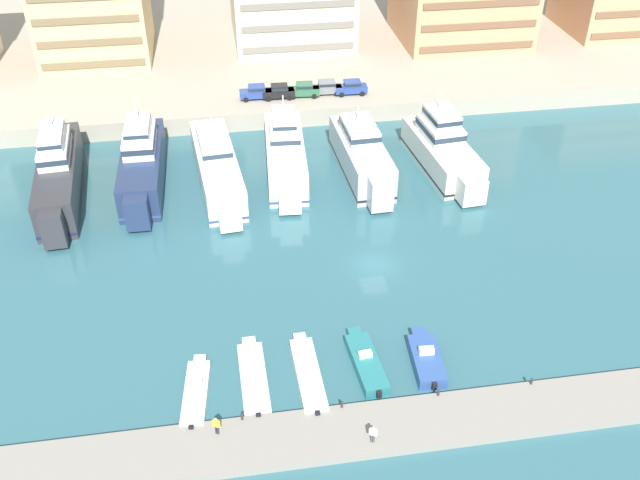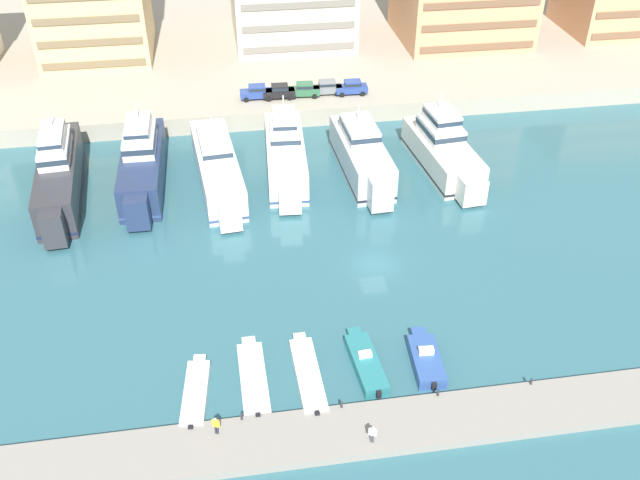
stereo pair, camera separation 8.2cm
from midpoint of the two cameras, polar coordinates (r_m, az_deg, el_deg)
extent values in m
plane|color=#336670|center=(67.20, 4.44, -1.97)|extent=(400.00, 400.00, 0.00)
cube|color=#ADA38E|center=(123.19, -2.31, 16.82)|extent=(180.00, 70.00, 2.29)
cube|color=gray|center=(53.65, 9.03, -14.14)|extent=(120.00, 4.62, 0.64)
cube|color=#333338|center=(81.00, -20.06, 4.69)|extent=(5.18, 18.22, 4.16)
cube|color=#333338|center=(72.59, -20.53, 0.87)|extent=(2.26, 2.08, 3.53)
cube|color=#192347|center=(81.66, -19.87, 3.88)|extent=(5.23, 18.41, 0.24)
cube|color=white|center=(80.84, -20.42, 6.92)|extent=(3.56, 7.76, 1.64)
cube|color=#233342|center=(80.77, -20.45, 7.03)|extent=(3.61, 7.83, 0.59)
cube|color=white|center=(80.22, -20.63, 7.81)|extent=(2.78, 6.05, 1.20)
cube|color=#233342|center=(80.17, -20.65, 7.89)|extent=(2.81, 6.11, 0.43)
cylinder|color=silver|center=(80.60, -20.80, 9.11)|extent=(0.16, 0.16, 1.80)
cube|color=#333338|center=(89.71, -19.59, 7.19)|extent=(3.34, 1.14, 0.20)
cube|color=navy|center=(80.68, -13.95, 5.64)|extent=(4.45, 16.27, 3.85)
cube|color=navy|center=(72.92, -14.37, 2.19)|extent=(2.35, 2.14, 3.27)
cube|color=#334C7F|center=(81.29, -13.82, 4.88)|extent=(4.50, 16.43, 0.24)
cube|color=white|center=(80.43, -14.18, 7.80)|extent=(3.39, 6.86, 1.78)
cube|color=#233342|center=(80.35, -14.20, 7.92)|extent=(3.43, 6.92, 0.64)
cube|color=white|center=(79.77, -14.33, 8.74)|extent=(2.64, 5.35, 1.20)
cube|color=#233342|center=(79.72, -14.35, 8.82)|extent=(2.67, 5.40, 0.43)
cylinder|color=silver|center=(80.05, -14.44, 10.02)|extent=(0.16, 0.16, 1.80)
cube|color=navy|center=(88.58, -13.54, 7.90)|extent=(3.59, 0.95, 0.20)
cube|color=white|center=(79.29, -8.18, 5.71)|extent=(5.56, 17.56, 3.57)
cube|color=white|center=(71.13, -7.21, 2.06)|extent=(2.40, 2.21, 3.04)
cube|color=#334C7F|center=(79.87, -8.11, 4.99)|extent=(5.61, 17.73, 0.24)
cube|color=white|center=(79.21, -8.45, 7.74)|extent=(3.79, 7.50, 1.48)
cube|color=#233342|center=(79.14, -8.46, 7.83)|extent=(3.83, 7.58, 0.53)
cylinder|color=silver|center=(79.44, -8.65, 9.14)|extent=(0.16, 0.16, 1.80)
cube|color=white|center=(87.64, -8.90, 8.12)|extent=(3.51, 1.20, 0.20)
cube|color=white|center=(80.69, -2.74, 6.68)|extent=(5.18, 15.58, 3.73)
cube|color=white|center=(73.23, -2.40, 3.49)|extent=(2.42, 2.23, 3.17)
cube|color=#334C7F|center=(81.28, -2.71, 5.93)|extent=(5.23, 15.73, 0.24)
cube|color=white|center=(80.47, -2.83, 8.71)|extent=(3.67, 6.64, 1.51)
cube|color=#233342|center=(80.40, -2.83, 8.81)|extent=(3.72, 6.71, 0.55)
cube|color=white|center=(79.85, -2.86, 9.60)|extent=(2.86, 5.18, 1.27)
cube|color=#233342|center=(79.79, -2.86, 9.68)|extent=(2.90, 5.23, 0.46)
cylinder|color=silver|center=(80.06, -2.93, 10.89)|extent=(0.16, 0.16, 1.80)
cube|color=white|center=(88.25, -2.99, 8.75)|extent=(3.59, 1.14, 0.20)
cube|color=silver|center=(80.39, 3.36, 6.63)|extent=(4.92, 14.29, 3.95)
cube|color=silver|center=(73.70, 4.90, 3.72)|extent=(2.45, 2.25, 3.36)
cube|color=black|center=(81.02, 3.33, 5.84)|extent=(4.97, 14.43, 0.24)
cube|color=white|center=(79.98, 3.24, 8.76)|extent=(3.61, 6.07, 1.67)
cube|color=#233342|center=(79.90, 3.25, 8.86)|extent=(3.65, 6.13, 0.60)
cylinder|color=silver|center=(79.98, 3.13, 10.15)|extent=(0.16, 0.16, 1.80)
cube|color=silver|center=(87.22, 2.12, 8.48)|extent=(3.68, 1.06, 0.20)
cube|color=silver|center=(82.72, 9.77, 6.79)|extent=(6.09, 14.27, 3.30)
cube|color=silver|center=(76.46, 12.05, 3.98)|extent=(2.86, 2.64, 2.80)
cube|color=black|center=(83.24, 9.70, 6.14)|extent=(6.15, 14.41, 0.24)
cube|color=white|center=(82.40, 9.67, 8.66)|extent=(4.28, 6.16, 1.75)
cube|color=#233342|center=(82.32, 9.68, 8.77)|extent=(4.33, 6.22, 0.63)
cube|color=white|center=(81.69, 9.78, 9.67)|extent=(3.34, 4.80, 1.48)
cube|color=#233342|center=(81.63, 9.79, 9.77)|extent=(3.38, 4.85, 0.53)
cylinder|color=silver|center=(81.72, 9.66, 10.97)|extent=(0.16, 0.16, 1.80)
cube|color=silver|center=(89.04, 7.91, 8.62)|extent=(4.15, 1.28, 0.20)
cube|color=white|center=(55.40, -9.88, -12.09)|extent=(2.41, 6.49, 0.78)
cube|color=white|center=(57.81, -9.55, -9.51)|extent=(1.03, 0.88, 0.66)
cube|color=silver|center=(55.26, -9.90, -11.28)|extent=(1.01, 0.70, 0.48)
cube|color=#283847|center=(55.40, -9.88, -11.02)|extent=(0.87, 0.17, 0.29)
cube|color=black|center=(53.11, -10.24, -14.65)|extent=(0.39, 0.32, 0.60)
cube|color=white|center=(55.92, -5.31, -11.05)|extent=(2.08, 7.33, 0.72)
cube|color=white|center=(58.78, -5.67, -8.20)|extent=(1.11, 0.91, 0.61)
cube|color=black|center=(53.25, -4.92, -13.91)|extent=(0.36, 0.28, 0.60)
cube|color=white|center=(55.80, -0.92, -10.85)|extent=(2.00, 7.61, 0.89)
cube|color=white|center=(58.70, -1.60, -7.96)|extent=(1.02, 0.84, 0.76)
cube|color=black|center=(53.08, -0.18, -13.80)|extent=(0.37, 0.29, 0.60)
cube|color=teal|center=(56.75, 3.77, -9.90)|extent=(2.40, 6.37, 0.94)
cube|color=teal|center=(59.14, 2.81, -7.55)|extent=(1.13, 0.95, 0.80)
cube|color=silver|center=(56.60, 3.66, -9.11)|extent=(1.11, 0.68, 0.39)
cube|color=#283847|center=(56.75, 3.58, -8.87)|extent=(0.97, 0.15, 0.23)
cube|color=black|center=(54.51, 4.77, -12.20)|extent=(0.38, 0.31, 0.60)
cube|color=#33569E|center=(57.41, 8.54, -9.58)|extent=(2.50, 5.27, 1.05)
cube|color=#33569E|center=(59.49, 7.93, -7.54)|extent=(1.26, 1.05, 0.89)
cube|color=silver|center=(57.13, 8.53, -8.75)|extent=(1.23, 0.68, 0.51)
cube|color=#283847|center=(57.27, 8.48, -8.50)|extent=(1.09, 0.15, 0.31)
cube|color=black|center=(55.47, 9.16, -11.47)|extent=(0.38, 0.30, 0.60)
cube|color=#28428E|center=(93.43, -5.10, 11.59)|extent=(4.12, 1.74, 0.80)
cube|color=#28428E|center=(93.13, -5.03, 12.02)|extent=(2.12, 1.58, 0.68)
cube|color=#1E2833|center=(93.13, -5.03, 12.02)|extent=(2.07, 1.60, 0.37)
cylinder|color=black|center=(92.76, -5.90, 11.09)|extent=(0.64, 0.23, 0.64)
cylinder|color=black|center=(94.31, -5.96, 11.52)|extent=(0.64, 0.23, 0.64)
cylinder|color=black|center=(92.89, -4.21, 11.22)|extent=(0.64, 0.23, 0.64)
cylinder|color=black|center=(94.43, -4.30, 11.64)|extent=(0.64, 0.23, 0.64)
cube|color=black|center=(93.38, -3.29, 11.67)|extent=(4.13, 1.78, 0.80)
cube|color=black|center=(93.09, -3.21, 12.09)|extent=(2.13, 1.60, 0.68)
cube|color=#1E2833|center=(93.09, -3.21, 12.09)|extent=(2.09, 1.62, 0.37)
cylinder|color=black|center=(92.69, -4.08, 11.17)|extent=(0.64, 0.23, 0.64)
cylinder|color=black|center=(94.24, -4.17, 11.60)|extent=(0.64, 0.23, 0.64)
cylinder|color=black|center=(92.87, -2.39, 11.28)|extent=(0.64, 0.23, 0.64)
cylinder|color=black|center=(94.42, -2.50, 11.70)|extent=(0.64, 0.23, 0.64)
cube|color=#2D6642|center=(93.77, -1.29, 11.82)|extent=(4.23, 2.04, 0.80)
cube|color=#2D6642|center=(93.48, -1.20, 12.24)|extent=(2.23, 1.73, 0.68)
cube|color=#1E2833|center=(93.48, -1.20, 12.24)|extent=(2.18, 1.75, 0.37)
cylinder|color=black|center=(93.11, -2.10, 11.36)|extent=(0.66, 0.27, 0.64)
cylinder|color=black|center=(94.66, -2.15, 11.78)|extent=(0.66, 0.27, 0.64)
cylinder|color=black|center=(93.23, -0.41, 11.41)|extent=(0.66, 0.27, 0.64)
cylinder|color=black|center=(94.77, -0.48, 11.83)|extent=(0.66, 0.27, 0.64)
cube|color=slate|center=(94.39, 0.51, 12.00)|extent=(4.16, 1.85, 0.80)
cube|color=slate|center=(94.11, 0.60, 12.41)|extent=(2.15, 1.63, 0.68)
cube|color=#1E2833|center=(94.11, 0.60, 12.41)|extent=(2.11, 1.65, 0.37)
cylinder|color=black|center=(93.63, -0.26, 11.53)|extent=(0.65, 0.24, 0.64)
cylinder|color=black|center=(95.18, -0.38, 11.94)|extent=(0.65, 0.24, 0.64)
cylinder|color=black|center=(93.95, 1.41, 11.60)|extent=(0.65, 0.24, 0.64)
cylinder|color=black|center=(95.49, 1.26, 12.02)|extent=(0.65, 0.24, 0.64)
cube|color=#28428E|center=(94.52, 2.55, 12.00)|extent=(4.14, 1.81, 0.80)
cube|color=#28428E|center=(94.25, 2.65, 12.41)|extent=(2.14, 1.62, 0.68)
cube|color=#1E2833|center=(94.25, 2.65, 12.41)|extent=(2.10, 1.63, 0.37)
cylinder|color=black|center=(93.70, 1.80, 11.53)|extent=(0.65, 0.24, 0.64)
cylinder|color=black|center=(95.24, 1.64, 11.94)|extent=(0.65, 0.24, 0.64)
cylinder|color=black|center=(94.14, 3.46, 11.60)|extent=(0.65, 0.24, 0.64)
cylinder|color=black|center=(95.67, 3.27, 12.01)|extent=(0.65, 0.24, 0.64)
cube|color=#7B6748|center=(104.55, -17.57, 13.25)|extent=(13.78, 0.24, 0.90)
cube|color=#7B6748|center=(103.51, -17.88, 14.79)|extent=(13.78, 0.24, 0.90)
cube|color=#7B6748|center=(102.55, -18.19, 16.36)|extent=(13.78, 0.24, 0.90)
cube|color=gray|center=(105.66, -1.66, 15.11)|extent=(16.02, 0.24, 0.90)
cube|color=gray|center=(104.63, -1.69, 16.67)|extent=(16.02, 0.24, 0.90)
cube|color=gray|center=(103.68, -1.72, 18.26)|extent=(16.02, 0.24, 0.90)
cube|color=brown|center=(108.28, 12.47, 14.83)|extent=(16.89, 0.24, 0.90)
cube|color=brown|center=(107.27, 12.69, 16.36)|extent=(16.89, 0.24, 0.90)
cube|color=brown|center=(106.33, 12.91, 17.92)|extent=(16.89, 0.24, 0.90)
cube|color=brown|center=(120.48, 24.05, 14.80)|extent=(14.50, 0.24, 0.90)
cylinder|color=#4C515B|center=(51.29, 4.16, -15.54)|extent=(0.13, 0.13, 0.78)
cylinder|color=#4C515B|center=(51.28, 4.34, -15.57)|extent=(0.13, 0.13, 0.78)
cube|color=silver|center=(50.75, 4.28, -15.06)|extent=(0.48, 0.38, 0.60)
cylinder|color=silver|center=(50.81, 3.98, -15.04)|extent=(0.09, 0.09, 0.60)
cylinder|color=silver|center=(50.76, 4.58, -15.16)|extent=(0.09, 0.09, 0.60)
sphere|color=beige|center=(50.43, 4.30, -14.77)|extent=(0.22, 0.22, 0.22)
cylinder|color=#282D3D|center=(52.16, -8.32, -14.77)|extent=(0.13, 0.13, 0.78)
cylinder|color=#282D3D|center=(52.11, -8.15, -14.81)|extent=(0.13, 0.13, 0.78)
cube|color=yellow|center=(51.61, -8.30, -14.30)|extent=(0.48, 0.38, 0.60)
cylinder|color=yellow|center=(51.73, -8.57, -14.26)|extent=(0.09, 0.09, 0.60)
cylinder|color=yellow|center=(51.56, -8.02, -14.41)|extent=(0.09, 0.09, 0.60)
sphere|color=beige|center=(51.30, -8.34, -14.01)|extent=(0.22, 0.22, 0.22)
cylinder|color=#2D2D33|center=(52.86, -6.24, -13.91)|extent=(0.18, 0.18, 0.45)
sphere|color=#2D2D33|center=(52.64, -6.26, -13.71)|extent=(0.20, 0.20, 0.20)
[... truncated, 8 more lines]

